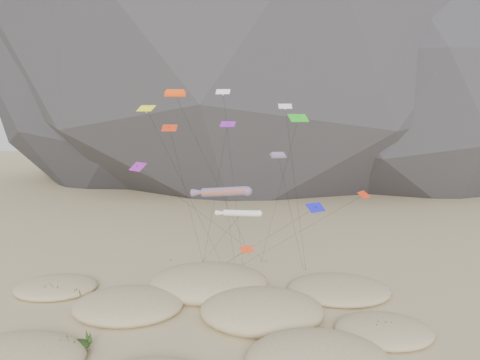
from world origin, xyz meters
The scene contains 9 objects.
ground centered at (0.00, 0.00, 0.00)m, with size 500.00×500.00×0.00m, color #CCB789.
dunes centered at (-1.32, 4.31, 0.72)m, with size 50.13×35.12×3.90m.
dune_grass centered at (-0.93, 3.75, 0.84)m, with size 40.65×29.73×1.48m.
kite_stakes centered at (2.32, 23.90, 0.15)m, with size 22.17×6.34×0.30m.
rainbow_tube_kite centered at (-0.75, 12.75, 13.27)m, with size 8.00×14.89×14.20m.
white_tube_kite centered at (1.44, 9.80, 11.15)m, with size 9.07×16.06×11.78m.
orange_parafoil centered at (-6.45, 13.17, 25.19)m, with size 10.92×14.90×26.02m.
multi_parafoil centered at (6.31, 13.90, 17.58)m, with size 5.53×9.51×18.23m.
delta_kites centered at (1.75, 11.93, 18.16)m, with size 29.62×22.07×26.00m.
Camera 1 is at (2.96, -45.23, 22.83)m, focal length 35.00 mm.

